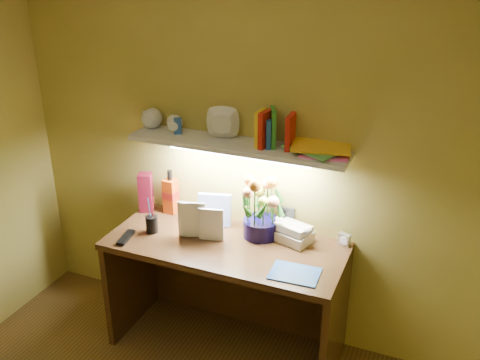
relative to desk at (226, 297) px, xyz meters
name	(u,v)px	position (x,y,z in m)	size (l,w,h in m)	color
desk	(226,297)	(0.00, 0.00, 0.00)	(1.40, 0.60, 0.75)	#35200E
flower_bouquet	(261,208)	(0.16, 0.17, 0.56)	(0.24, 0.24, 0.37)	#0A0634
telephone	(293,231)	(0.35, 0.18, 0.44)	(0.21, 0.16, 0.13)	beige
desk_clock	(344,239)	(0.64, 0.25, 0.41)	(0.07, 0.04, 0.07)	silver
whisky_bottle	(171,192)	(-0.49, 0.24, 0.52)	(0.08, 0.08, 0.29)	#BC3D0C
whisky_box	(146,192)	(-0.65, 0.19, 0.51)	(0.08, 0.08, 0.26)	#570A19
pen_cup	(151,219)	(-0.47, -0.04, 0.46)	(0.07, 0.07, 0.18)	black
art_card	(215,210)	(-0.15, 0.19, 0.48)	(0.20, 0.04, 0.20)	silver
tv_remote	(126,237)	(-0.57, -0.18, 0.38)	(0.05, 0.17, 0.02)	black
blue_folder	(295,273)	(0.47, -0.15, 0.38)	(0.26, 0.19, 0.01)	#295BAC
desk_book_a	(178,219)	(-0.29, -0.03, 0.49)	(0.17, 0.02, 0.23)	white
desk_book_b	(198,224)	(-0.17, -0.01, 0.48)	(0.15, 0.02, 0.20)	silver
wall_shelf	(239,139)	(0.01, 0.18, 0.96)	(1.31, 0.32, 0.24)	silver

